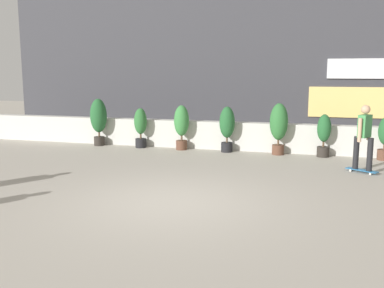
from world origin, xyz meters
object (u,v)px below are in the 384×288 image
Objects in this scene: potted_plant_0 at (99,118)px; potted_plant_1 at (141,126)px; potted_plant_3 at (227,126)px; potted_plant_2 at (182,124)px; potted_plant_4 at (279,125)px; skater_by_wall_right at (364,136)px; potted_plant_5 at (324,134)px.

potted_plant_1 is at bearing 0.00° from potted_plant_0.
potted_plant_3 is (4.44, -0.00, -0.12)m from potted_plant_0.
potted_plant_0 is at bearing 180.00° from potted_plant_2.
potted_plant_2 is 3.08m from potted_plant_4.
potted_plant_2 is at bearing 160.57° from skater_by_wall_right.
potted_plant_1 is 5.82m from potted_plant_5.
potted_plant_5 is (4.40, 0.00, -0.13)m from potted_plant_2.
potted_plant_2 is 0.92× the size of potted_plant_4.
potted_plant_4 is 0.92× the size of skater_by_wall_right.
potted_plant_4 is 2.93m from skater_by_wall_right.
potted_plant_2 reaches higher than potted_plant_1.
potted_plant_5 is at bearing 0.00° from potted_plant_0.
potted_plant_4 is at bearing 0.00° from potted_plant_2.
potted_plant_5 is at bearing 0.00° from potted_plant_4.
potted_plant_0 is 4.45m from potted_plant_3.
skater_by_wall_right is (6.74, -1.88, 0.21)m from potted_plant_1.
potted_plant_0 is at bearing 180.00° from potted_plant_4.
potted_plant_3 is at bearing -180.00° from potted_plant_4.
potted_plant_2 is at bearing 0.00° from potted_plant_1.
skater_by_wall_right is (0.93, -1.88, 0.25)m from potted_plant_5.
skater_by_wall_right is at bearing -15.56° from potted_plant_1.
potted_plant_3 is 2.91m from potted_plant_5.
potted_plant_4 reaches higher than potted_plant_5.
potted_plant_2 reaches higher than potted_plant_3.
skater_by_wall_right is (5.32, -1.88, 0.11)m from potted_plant_2.
potted_plant_3 is (1.49, -0.00, -0.01)m from potted_plant_2.
potted_plant_3 is at bearing -0.00° from potted_plant_0.
potted_plant_4 is (1.59, 0.00, 0.09)m from potted_plant_3.
potted_plant_5 is at bearing 116.29° from skater_by_wall_right.
potted_plant_1 is at bearing 164.44° from skater_by_wall_right.
potted_plant_0 is 6.03m from potted_plant_4.
potted_plant_4 reaches higher than potted_plant_2.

